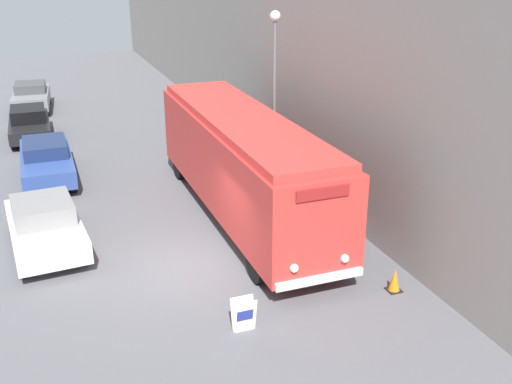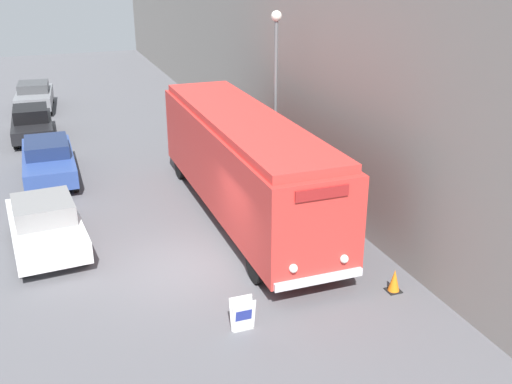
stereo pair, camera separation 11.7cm
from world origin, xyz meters
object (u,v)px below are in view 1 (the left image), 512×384
object	(u,v)px
sign_board	(244,315)
parked_car_far	(29,123)
parked_car_distant	(31,96)
streetlamp	(275,78)
traffic_cone	(395,280)
parked_car_mid	(47,160)
vintage_bus	(243,161)
parked_car_near	(45,225)

from	to	relation	value
sign_board	parked_car_far	size ratio (longest dim) A/B	0.19
parked_car_far	parked_car_distant	xyz separation A→B (m)	(0.25, 5.62, 0.05)
streetlamp	traffic_cone	world-z (taller)	streetlamp
parked_car_mid	parked_car_distant	bearing A→B (deg)	91.44
vintage_bus	parked_car_near	size ratio (longest dim) A/B	2.63
streetlamp	traffic_cone	distance (m)	8.57
parked_car_mid	parked_car_distant	distance (m)	11.58
parked_car_distant	parked_car_far	bearing A→B (deg)	-88.07
vintage_bus	streetlamp	world-z (taller)	streetlamp
streetlamp	parked_car_distant	distance (m)	17.80
parked_car_near	parked_car_far	bearing A→B (deg)	86.41
sign_board	parked_car_near	distance (m)	7.11
streetlamp	parked_car_far	xyz separation A→B (m)	(-8.13, 9.99, -3.39)
vintage_bus	parked_car_far	xyz separation A→B (m)	(-6.30, 11.81, -1.19)
vintage_bus	streetlamp	size ratio (longest dim) A/B	1.78
streetlamp	parked_car_distant	bearing A→B (deg)	116.77
parked_car_mid	traffic_cone	world-z (taller)	parked_car_mid
streetlamp	parked_car_mid	world-z (taller)	streetlamp
parked_car_mid	traffic_cone	bearing A→B (deg)	-55.78
vintage_bus	parked_car_distant	size ratio (longest dim) A/B	2.61
vintage_bus	traffic_cone	size ratio (longest dim) A/B	18.27
sign_board	parked_car_far	bearing A→B (deg)	103.03
vintage_bus	parked_car_distant	distance (m)	18.48
streetlamp	traffic_cone	size ratio (longest dim) A/B	10.26
parked_car_near	traffic_cone	world-z (taller)	parked_car_near
parked_car_mid	streetlamp	bearing A→B (deg)	-27.42
sign_board	traffic_cone	world-z (taller)	sign_board
streetlamp	parked_car_far	distance (m)	13.32
parked_car_mid	parked_car_far	size ratio (longest dim) A/B	1.11
sign_board	traffic_cone	bearing A→B (deg)	3.08
streetlamp	traffic_cone	bearing A→B (deg)	-88.51
parked_car_near	parked_car_mid	bearing A→B (deg)	82.55
streetlamp	parked_car_mid	xyz separation A→B (m)	(-7.66, 4.03, -3.33)
sign_board	vintage_bus	bearing A→B (deg)	70.45
parked_car_near	streetlamp	bearing A→B (deg)	10.13
sign_board	parked_car_mid	xyz separation A→B (m)	(-3.67, 11.93, 0.39)
parked_car_near	parked_car_far	xyz separation A→B (m)	(-0.12, 12.03, -0.03)
sign_board	parked_car_distant	xyz separation A→B (m)	(-3.89, 23.51, 0.39)
vintage_bus	parked_car_distant	world-z (taller)	vintage_bus
sign_board	parked_car_mid	size ratio (longest dim) A/B	0.17
parked_car_near	vintage_bus	bearing A→B (deg)	-2.10
parked_car_distant	traffic_cone	bearing A→B (deg)	-66.38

